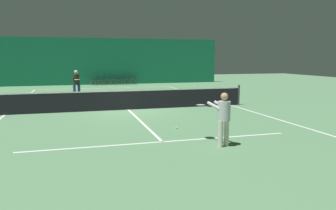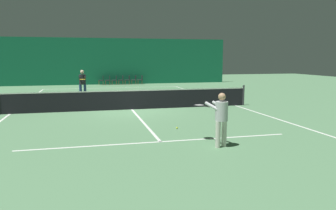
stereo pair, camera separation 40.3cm
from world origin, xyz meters
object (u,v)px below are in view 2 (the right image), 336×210
Objects in this scene: player_near at (220,115)px; courtside_chair_6 at (141,79)px; courtside_chair_1 at (108,80)px; tennis_net at (132,99)px; courtside_chair_4 at (128,79)px; tennis_ball at (177,128)px; player_far at (82,82)px; courtside_chair_0 at (102,80)px; courtside_chair_5 at (134,79)px; courtside_chair_2 at (115,79)px; courtside_chair_3 at (122,79)px.

player_near is 22.55m from courtside_chair_6.
courtside_chair_6 is (3.05, 0.00, 0.00)m from courtside_chair_1.
tennis_net reaches higher than courtside_chair_4.
courtside_chair_6 reaches higher than tennis_ball.
courtside_chair_1 and courtside_chair_4 have the same top height.
courtside_chair_4 is (4.05, 9.91, -0.53)m from player_far.
courtside_chair_0 is 1.00× the size of courtside_chair_4.
courtside_chair_4 and courtside_chair_5 have the same top height.
player_near reaches higher than courtside_chair_4.
player_near is 22.52m from courtside_chair_5.
courtside_chair_2 is 1.00× the size of courtside_chair_6.
courtside_chair_0 is at bearing 94.89° from tennis_ball.
courtside_chair_0 and courtside_chair_6 have the same top height.
courtside_chair_3 is 1.83m from courtside_chair_6.
courtside_chair_1 is 1.22m from courtside_chair_3.
courtside_chair_1 is at bearing -90.00° from courtside_chair_5.
tennis_net is 15.22m from courtside_chair_3.
player_far reaches higher than courtside_chair_0.
tennis_net is 14.29× the size of courtside_chair_0.
courtside_chair_0 and courtside_chair_5 have the same top height.
tennis_ball is (-0.55, 2.56, -0.87)m from player_near.
player_far reaches higher than tennis_ball.
tennis_net is 14.29× the size of courtside_chair_5.
courtside_chair_5 is at bearing 90.00° from courtside_chair_4.
courtside_chair_2 is at bearing -90.00° from courtside_chair_3.
courtside_chair_2 is 12.73× the size of tennis_ball.
courtside_chair_5 is at bearing 86.15° from tennis_ball.
player_near is at bearing -78.26° from tennis_net.
courtside_chair_4 is 19.96m from tennis_ball.
courtside_chair_6 is at bearing 90.00° from courtside_chair_1.
player_near is at bearing 15.91° from player_far.
courtside_chair_1 is at bearing 166.16° from player_far.
courtside_chair_2 is 1.22m from courtside_chair_4.
courtside_chair_0 is at bearing -90.00° from courtside_chair_4.
tennis_ball is (-1.95, -19.95, -0.45)m from courtside_chair_6.
courtside_chair_1 is at bearing -90.00° from courtside_chair_4.
courtside_chair_1 is 0.61m from courtside_chair_2.
courtside_chair_2 is 2.44m from courtside_chair_6.
courtside_chair_4 is 1.22m from courtside_chair_6.
tennis_ball is (3.32, -10.04, -0.98)m from player_far.
courtside_chair_4 is at bearing 83.61° from tennis_net.
tennis_ball is (-0.73, -19.95, -0.45)m from courtside_chair_4.
courtside_chair_6 is at bearing 79.11° from tennis_net.
tennis_net is at bearing -1.82° from courtside_chair_2.
player_near is 1.84× the size of courtside_chair_2.
courtside_chair_3 is 1.22m from courtside_chair_5.
courtside_chair_3 is at bearing -90.00° from courtside_chair_6.
courtside_chair_5 is at bearing 81.35° from tennis_net.
tennis_net is 5.79m from player_far.
player_near is 22.51m from courtside_chair_3.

